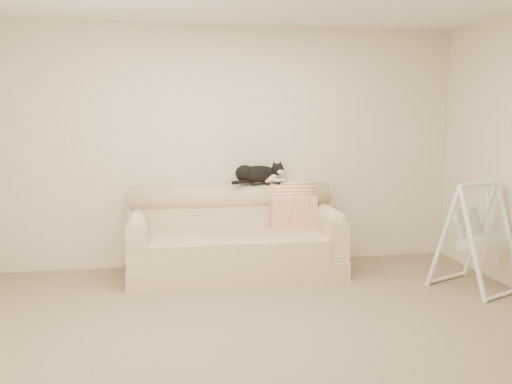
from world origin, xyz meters
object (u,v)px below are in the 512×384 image
at_px(sofa, 234,239).
at_px(remote_a, 258,183).
at_px(remote_b, 273,184).
at_px(tuxedo_cat, 258,174).
at_px(baby_swing, 476,235).

height_order(sofa, remote_a, remote_a).
bearing_deg(remote_a, remote_b, -6.42).
distance_m(sofa, tuxedo_cat, 0.76).
height_order(remote_a, tuxedo_cat, tuxedo_cat).
bearing_deg(sofa, remote_b, 24.97).
xyz_separation_m(sofa, tuxedo_cat, (0.30, 0.24, 0.66)).
bearing_deg(tuxedo_cat, sofa, -141.08).
height_order(tuxedo_cat, baby_swing, tuxedo_cat).
xyz_separation_m(sofa, remote_b, (0.45, 0.21, 0.56)).
xyz_separation_m(remote_a, remote_b, (0.15, -0.02, -0.00)).
bearing_deg(remote_a, tuxedo_cat, 94.44).
relative_size(remote_a, remote_b, 1.05).
bearing_deg(remote_b, sofa, -155.03).
xyz_separation_m(remote_a, baby_swing, (1.89, -1.18, -0.39)).
distance_m(sofa, remote_b, 0.75).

